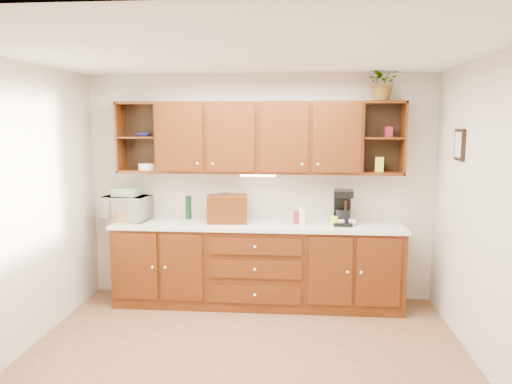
% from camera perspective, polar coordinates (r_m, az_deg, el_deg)
% --- Properties ---
extents(floor, '(4.00, 4.00, 0.00)m').
position_cam_1_polar(floor, '(4.53, -1.47, -19.08)').
color(floor, brown).
rests_on(floor, ground).
extents(ceiling, '(4.00, 4.00, 0.00)m').
position_cam_1_polar(ceiling, '(4.07, -1.60, 15.57)').
color(ceiling, white).
rests_on(ceiling, back_wall).
extents(back_wall, '(4.00, 0.00, 4.00)m').
position_cam_1_polar(back_wall, '(5.83, 0.41, 0.48)').
color(back_wall, beige).
rests_on(back_wall, floor).
extents(left_wall, '(0.00, 3.50, 3.50)m').
position_cam_1_polar(left_wall, '(4.77, -26.19, -2.05)').
color(left_wall, beige).
rests_on(left_wall, floor).
extents(right_wall, '(0.00, 3.50, 3.50)m').
position_cam_1_polar(right_wall, '(4.36, 25.59, -2.87)').
color(right_wall, beige).
rests_on(right_wall, floor).
extents(base_cabinets, '(3.20, 0.60, 0.90)m').
position_cam_1_polar(base_cabinets, '(5.71, 0.16, -8.40)').
color(base_cabinets, '#371806').
rests_on(base_cabinets, floor).
extents(countertop, '(3.24, 0.64, 0.04)m').
position_cam_1_polar(countertop, '(5.59, 0.15, -3.80)').
color(countertop, white).
rests_on(countertop, base_cabinets).
extents(upper_cabinets, '(3.20, 0.33, 0.80)m').
position_cam_1_polar(upper_cabinets, '(5.62, 0.38, 6.26)').
color(upper_cabinets, '#371806').
rests_on(upper_cabinets, back_wall).
extents(undercabinet_light, '(0.40, 0.05, 0.02)m').
position_cam_1_polar(undercabinet_light, '(5.60, 0.24, 1.92)').
color(undercabinet_light, white).
rests_on(undercabinet_light, upper_cabinets).
extents(framed_picture, '(0.03, 0.24, 0.30)m').
position_cam_1_polar(framed_picture, '(5.15, 22.25, 5.03)').
color(framed_picture, black).
rests_on(framed_picture, right_wall).
extents(wicker_basket, '(0.32, 0.32, 0.13)m').
position_cam_1_polar(wicker_basket, '(5.89, -14.78, -2.61)').
color(wicker_basket, olive).
rests_on(wicker_basket, countertop).
extents(microwave, '(0.55, 0.41, 0.28)m').
position_cam_1_polar(microwave, '(5.94, -14.56, -1.77)').
color(microwave, beige).
rests_on(microwave, countertop).
extents(towel_stack, '(0.31, 0.25, 0.08)m').
position_cam_1_polar(towel_stack, '(5.92, -14.62, -0.03)').
color(towel_stack, '#C9C85E').
rests_on(towel_stack, microwave).
extents(wine_bottle, '(0.08, 0.08, 0.27)m').
position_cam_1_polar(wine_bottle, '(5.86, -7.72, -1.75)').
color(wine_bottle, black).
rests_on(wine_bottle, countertop).
extents(woven_tray, '(0.32, 0.14, 0.31)m').
position_cam_1_polar(woven_tray, '(5.87, -3.53, -2.95)').
color(woven_tray, olive).
rests_on(woven_tray, countertop).
extents(bread_box, '(0.46, 0.31, 0.31)m').
position_cam_1_polar(bread_box, '(5.62, -3.29, -1.94)').
color(bread_box, '#371806').
rests_on(bread_box, countertop).
extents(mug_tree, '(0.24, 0.24, 0.27)m').
position_cam_1_polar(mug_tree, '(5.57, 10.15, -3.32)').
color(mug_tree, '#371806').
rests_on(mug_tree, countertop).
extents(canister_red, '(0.13, 0.13, 0.13)m').
position_cam_1_polar(canister_red, '(5.60, 4.89, -2.90)').
color(canister_red, maroon).
rests_on(canister_red, countertop).
extents(canister_white, '(0.09, 0.09, 0.19)m').
position_cam_1_polar(canister_white, '(5.56, 5.31, -2.70)').
color(canister_white, white).
rests_on(canister_white, countertop).
extents(canister_yellow, '(0.09, 0.09, 0.10)m').
position_cam_1_polar(canister_yellow, '(5.50, 8.91, -3.33)').
color(canister_yellow, yellow).
rests_on(canister_yellow, countertop).
extents(coffee_maker, '(0.22, 0.28, 0.39)m').
position_cam_1_polar(coffee_maker, '(5.58, 9.89, -1.79)').
color(coffee_maker, black).
rests_on(coffee_maker, countertop).
extents(bowl_stack, '(0.17, 0.17, 0.04)m').
position_cam_1_polar(bowl_stack, '(5.86, -12.70, 6.41)').
color(bowl_stack, navy).
rests_on(bowl_stack, upper_cabinets).
extents(plate_stack, '(0.26, 0.26, 0.07)m').
position_cam_1_polar(plate_stack, '(5.87, -12.29, 2.85)').
color(plate_stack, white).
rests_on(plate_stack, upper_cabinets).
extents(pantry_box_yellow, '(0.10, 0.09, 0.16)m').
position_cam_1_polar(pantry_box_yellow, '(5.68, 13.93, 3.09)').
color(pantry_box_yellow, yellow).
rests_on(pantry_box_yellow, upper_cabinets).
extents(pantry_box_red, '(0.08, 0.07, 0.11)m').
position_cam_1_polar(pantry_box_red, '(5.65, 14.91, 6.65)').
color(pantry_box_red, maroon).
rests_on(pantry_box_red, upper_cabinets).
extents(potted_plant, '(0.43, 0.40, 0.40)m').
position_cam_1_polar(potted_plant, '(5.63, 14.32, 12.09)').
color(potted_plant, '#999999').
rests_on(potted_plant, upper_cabinets).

